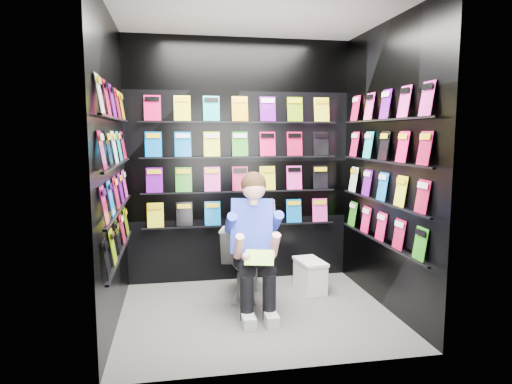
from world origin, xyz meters
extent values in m
plane|color=#585856|center=(0.00, 0.00, 0.00)|extent=(2.40, 2.40, 0.00)
plane|color=white|center=(0.00, 0.00, 2.60)|extent=(2.40, 2.40, 0.00)
cube|color=black|center=(0.00, 1.00, 1.30)|extent=(2.40, 0.04, 2.60)
cube|color=black|center=(0.00, -1.00, 1.30)|extent=(2.40, 0.04, 2.60)
cube|color=black|center=(-1.20, 0.00, 1.30)|extent=(0.04, 2.00, 2.60)
cube|color=black|center=(1.20, 0.00, 1.30)|extent=(0.04, 2.00, 2.60)
imported|color=white|center=(-0.02, 0.49, 0.37)|extent=(0.60, 0.83, 0.73)
cube|color=silver|center=(0.65, 0.49, 0.15)|extent=(0.26, 0.41, 0.29)
cube|color=silver|center=(0.65, 0.49, 0.31)|extent=(0.28, 0.44, 0.03)
cube|color=green|center=(-0.02, -0.24, 0.58)|extent=(0.27, 0.20, 0.10)
camera|label=1|loc=(-0.71, -3.85, 1.60)|focal=32.00mm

